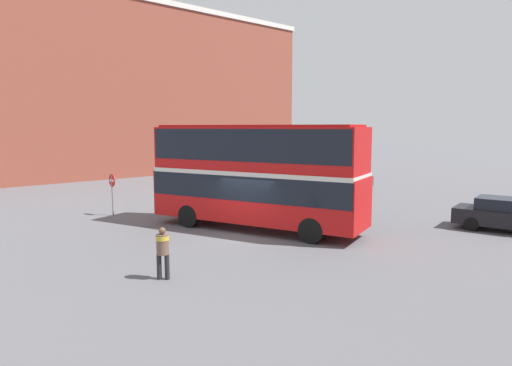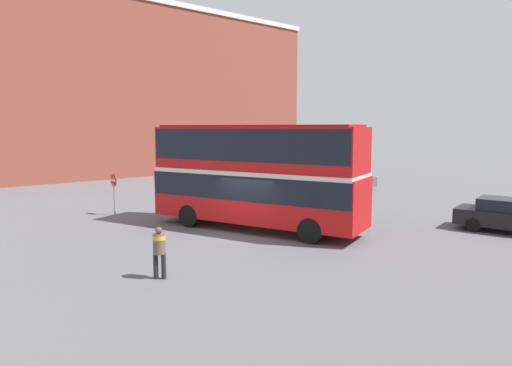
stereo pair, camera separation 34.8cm
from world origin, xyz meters
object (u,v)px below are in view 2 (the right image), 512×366
parked_car_side_street (349,178)px  no_entry_sign (114,187)px  pedestrian_foreground (159,247)px  parked_car_kerb_near (511,216)px  parked_car_kerb_far (215,180)px  double_decker_bus (256,170)px

parked_car_side_street → no_entry_sign: (-1.42, -18.88, 0.80)m
pedestrian_foreground → parked_car_side_street: 24.29m
parked_car_kerb_near → parked_car_kerb_far: bearing=173.5°
parked_car_kerb_near → parked_car_kerb_far: 20.20m
pedestrian_foreground → parked_car_kerb_far: 20.27m
double_decker_bus → no_entry_sign: bearing=-174.3°
double_decker_bus → parked_car_kerb_near: 11.74m
no_entry_sign → parked_car_side_street: bearing=85.7°
double_decker_bus → parked_car_kerb_near: bearing=27.0°
pedestrian_foreground → parked_car_side_street: size_ratio=0.36×
parked_car_kerb_far → parked_car_side_street: (5.71, 8.96, -0.04)m
parked_car_side_street → no_entry_sign: no_entry_sign is taller
no_entry_sign → parked_car_kerb_near: bearing=36.3°
pedestrian_foreground → parked_car_kerb_near: size_ratio=0.34×
no_entry_sign → double_decker_bus: bearing=24.0°
pedestrian_foreground → parked_car_kerb_far: (-15.22, 13.39, -0.23)m
parked_car_side_street → no_entry_sign: bearing=-81.0°
parked_car_kerb_far → parked_car_side_street: size_ratio=0.95×
double_decker_bus → parked_car_side_street: bearing=93.9°
pedestrian_foreground → parked_car_side_street: (-9.51, 22.35, -0.28)m
double_decker_bus → parked_car_kerb_far: (-11.99, 6.48, -2.00)m
double_decker_bus → no_entry_sign: size_ratio=4.63×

